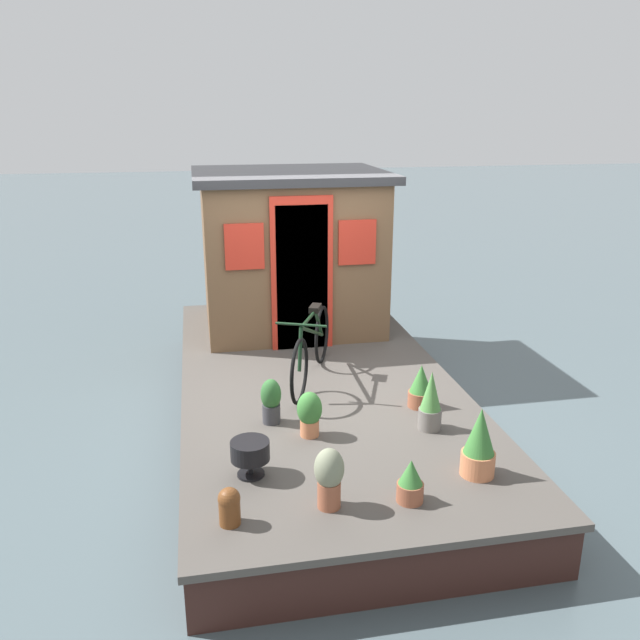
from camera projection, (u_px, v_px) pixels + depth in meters
name	position (u px, v px, depth m)	size (l,w,h in m)	color
ground_plane	(317.00, 420.00, 7.10)	(60.00, 60.00, 0.00)	#4C5B60
houseboat_deck	(316.00, 398.00, 7.02)	(5.81, 2.82, 0.51)	#4C4742
houseboat_cabin	(290.00, 250.00, 8.31)	(1.98, 2.36, 1.99)	brown
bicycle	(311.00, 348.00, 6.74)	(1.61, 0.76, 0.78)	black
potted_plant_lavender	(479.00, 443.00, 5.01)	(0.27, 0.27, 0.57)	#C6754C
potted_plant_rosemary	(421.00, 387.00, 6.20)	(0.24, 0.24, 0.42)	#935138
potted_plant_geranium	(271.00, 400.00, 5.87)	(0.19, 0.19, 0.42)	#38383D
potted_plant_sage	(431.00, 402.00, 5.74)	(0.21, 0.21, 0.55)	slate
potted_plant_thyme	(310.00, 413.00, 5.63)	(0.22, 0.22, 0.41)	#C6754C
potted_plant_mint	(410.00, 482.00, 4.70)	(0.20, 0.20, 0.33)	#935138
potted_plant_basil	(329.00, 476.00, 4.61)	(0.22, 0.22, 0.46)	#935138
charcoal_grill	(250.00, 452.00, 5.02)	(0.31, 0.31, 0.29)	black
mooring_bollard	(229.00, 505.00, 4.45)	(0.16, 0.16, 0.28)	brown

